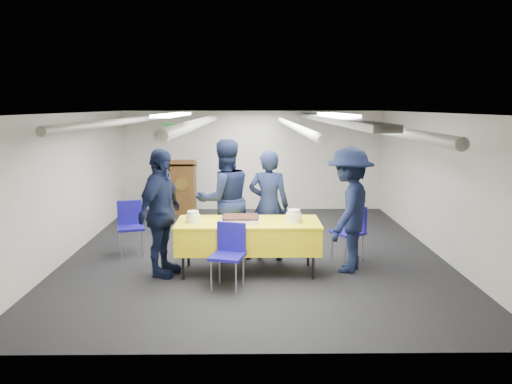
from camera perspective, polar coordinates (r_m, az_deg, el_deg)
ground at (r=8.42m, az=-0.12°, el=-6.82°), size 7.00×7.00×0.00m
room_shell at (r=8.50m, az=0.48°, el=5.77°), size 6.00×7.00×2.30m
serving_table at (r=7.26m, az=-0.89°, el=-4.98°), size 2.07×0.85×0.77m
sheet_cake at (r=7.14m, az=-1.79°, el=-3.11°), size 0.53×0.41×0.09m
plate_stack_left at (r=7.19m, az=-7.21°, el=-2.85°), size 0.20×0.20×0.16m
plate_stack_right at (r=7.17m, az=4.36°, el=-2.78°), size 0.22×0.22×0.18m
podium at (r=11.36m, az=-8.37°, el=0.61°), size 0.62×0.53×1.25m
chair_near at (r=6.71m, az=-3.08°, el=-6.48°), size 0.52×0.52×0.87m
chair_right at (r=8.02m, az=10.91°, el=-3.92°), size 0.57×0.57×0.87m
chair_left at (r=8.47m, az=-14.16°, el=-3.32°), size 0.52×0.52×0.87m
sailor_a at (r=7.84m, az=1.45°, el=-1.51°), size 0.71×0.54×1.74m
sailor_b at (r=7.87m, az=-3.61°, el=-0.90°), size 1.13×1.02×1.90m
sailor_c at (r=7.20m, az=-10.83°, el=-2.36°), size 0.76×1.16×1.83m
sailor_d at (r=7.40m, az=10.57°, el=-2.02°), size 1.12×1.36×1.83m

